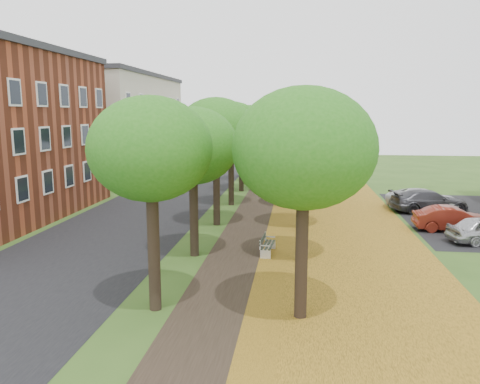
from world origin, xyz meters
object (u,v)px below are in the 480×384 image
(bench, at_px, (267,245))
(car_red, at_px, (453,219))
(car_grey, at_px, (429,201))
(car_white, at_px, (424,199))

(bench, relative_size, car_red, 0.43)
(car_grey, relative_size, car_white, 1.02)
(bench, distance_m, car_grey, 14.57)
(car_red, relative_size, car_grey, 0.82)
(car_white, bearing_deg, car_red, -157.44)
(car_red, height_order, car_white, same)
(bench, distance_m, car_white, 15.20)
(bench, height_order, car_red, car_red)
(car_red, height_order, car_grey, car_grey)
(car_white, bearing_deg, bench, 161.81)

